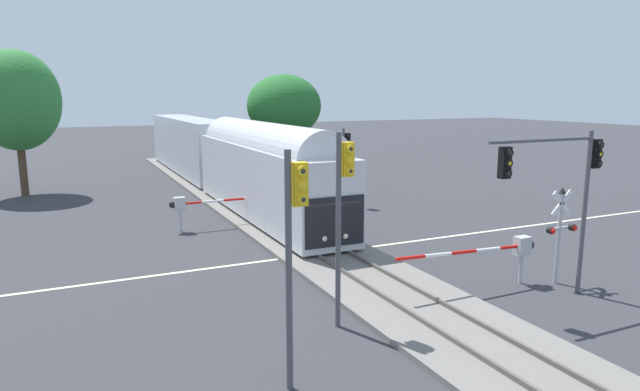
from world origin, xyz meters
The scene contains 13 objects.
ground_plane centered at (0.00, 0.00, 0.00)m, with size 220.00×220.00×0.00m, color #333338.
road_centre_stripe centered at (0.00, 0.00, 0.00)m, with size 44.00×0.20×0.01m.
railway_track centered at (0.00, 0.00, 0.10)m, with size 4.40×80.00×0.32m.
commuter_train centered at (0.00, 16.98, 2.79)m, with size 3.04×39.21×5.16m.
crossing_gate_near centered at (4.29, -6.70, 1.41)m, with size 6.08×0.40×1.80m.
crossing_signal_mast centered at (6.21, -7.28, 2.23)m, with size 1.36×0.44×3.64m.
crossing_gate_far centered at (-4.23, 6.70, 1.39)m, with size 6.35×0.40×1.80m.
traffic_signal_near_left centered at (-5.52, -10.06, 3.86)m, with size 0.53×0.38×5.77m.
traffic_signal_median centered at (-2.84, -7.31, 3.95)m, with size 0.53×0.38×5.91m.
traffic_signal_near_right centered at (4.85, -8.35, 4.36)m, with size 4.88×0.38×5.77m.
traffic_signal_far_side centered at (5.90, 9.20, 3.29)m, with size 0.53×0.38×4.90m.
pine_left_background centered at (-12.83, 21.84, 6.56)m, with size 5.72×5.72×10.00m.
elm_centre_background centered at (7.10, 22.79, 6.00)m, with size 6.30×6.30×8.68m.
Camera 1 is at (-10.15, -21.39, 6.97)m, focal length 30.91 mm.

